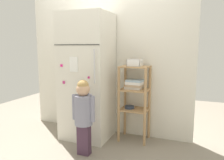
{
  "coord_description": "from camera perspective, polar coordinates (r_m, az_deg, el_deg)",
  "views": [
    {
      "loc": [
        1.32,
        -2.8,
        1.34
      ],
      "look_at": [
        0.21,
        0.02,
        0.88
      ],
      "focal_mm": 35.05,
      "sensor_mm": 36.0,
      "label": 1
    }
  ],
  "objects": [
    {
      "name": "ground_plane",
      "position": [
        3.37,
        -3.61,
        -14.86
      ],
      "size": [
        6.0,
        6.0,
        0.0
      ],
      "primitive_type": "plane",
      "color": "gray"
    },
    {
      "name": "kitchen_wall_back",
      "position": [
        3.41,
        -1.37,
        5.53
      ],
      "size": [
        2.63,
        0.03,
        2.32
      ],
      "primitive_type": "cube",
      "color": "silver",
      "rests_on": "ground"
    },
    {
      "name": "refrigerator",
      "position": [
        3.22,
        -6.54,
        0.83
      ],
      "size": [
        0.69,
        0.62,
        1.82
      ],
      "color": "silver",
      "rests_on": "ground"
    },
    {
      "name": "child_standing",
      "position": [
        2.73,
        -7.44,
        -7.74
      ],
      "size": [
        0.31,
        0.23,
        0.95
      ],
      "color": "#452D41",
      "rests_on": "ground"
    },
    {
      "name": "pantry_shelf_unit",
      "position": [
        3.13,
        5.81,
        -3.32
      ],
      "size": [
        0.41,
        0.32,
        1.08
      ],
      "color": "tan",
      "rests_on": "ground"
    },
    {
      "name": "fruit_bin",
      "position": [
        3.06,
        6.08,
        4.34
      ],
      "size": [
        0.18,
        0.19,
        0.1
      ],
      "color": "white",
      "rests_on": "pantry_shelf_unit"
    }
  ]
}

